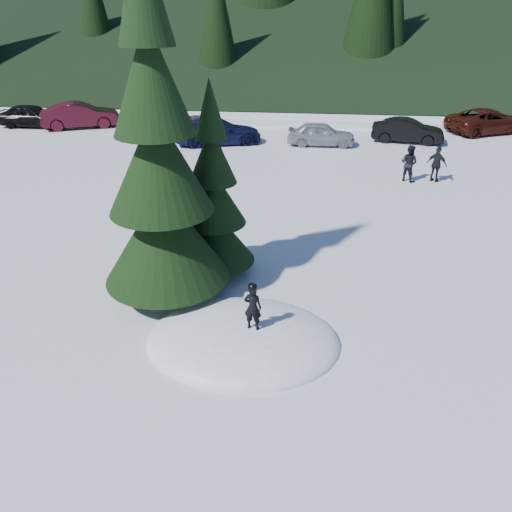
# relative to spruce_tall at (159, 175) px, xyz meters

# --- Properties ---
(ground) EXTENTS (200.00, 200.00, 0.00)m
(ground) POSITION_rel_spruce_tall_xyz_m (2.20, -1.80, -3.32)
(ground) COLOR white
(ground) RESTS_ON ground
(snow_mound) EXTENTS (4.48, 3.52, 0.96)m
(snow_mound) POSITION_rel_spruce_tall_xyz_m (2.20, -1.80, -3.32)
(snow_mound) COLOR white
(snow_mound) RESTS_ON ground
(spruce_tall) EXTENTS (3.20, 3.20, 8.60)m
(spruce_tall) POSITION_rel_spruce_tall_xyz_m (0.00, 0.00, 0.00)
(spruce_tall) COLOR black
(spruce_tall) RESTS_ON ground
(spruce_short) EXTENTS (2.20, 2.20, 5.37)m
(spruce_short) POSITION_rel_spruce_tall_xyz_m (1.00, 1.40, -1.22)
(spruce_short) COLOR black
(spruce_short) RESTS_ON ground
(child_skier) EXTENTS (0.43, 0.31, 1.08)m
(child_skier) POSITION_rel_spruce_tall_xyz_m (2.44, -1.94, -2.30)
(child_skier) COLOR black
(child_skier) RESTS_ON snow_mound
(adult_0) EXTENTS (0.97, 0.93, 1.58)m
(adult_0) POSITION_rel_spruce_tall_xyz_m (7.79, 10.44, -2.53)
(adult_0) COLOR black
(adult_0) RESTS_ON ground
(adult_1) EXTENTS (0.94, 0.84, 1.53)m
(adult_1) POSITION_rel_spruce_tall_xyz_m (8.96, 10.45, -2.55)
(adult_1) COLOR black
(adult_1) RESTS_ON ground
(car_0) EXTENTS (4.06, 1.65, 1.38)m
(car_0) POSITION_rel_spruce_tall_xyz_m (-13.72, 18.68, -2.63)
(car_0) COLOR black
(car_0) RESTS_ON ground
(car_1) EXTENTS (4.88, 3.34, 1.52)m
(car_1) POSITION_rel_spruce_tall_xyz_m (-10.60, 18.80, -2.56)
(car_1) COLOR #390A15
(car_1) RESTS_ON ground
(car_2) EXTENTS (5.51, 3.85, 1.40)m
(car_2) POSITION_rel_spruce_tall_xyz_m (-4.23, 17.33, -2.62)
(car_2) COLOR #55585D
(car_2) RESTS_ON ground
(car_3) EXTENTS (5.09, 3.28, 1.37)m
(car_3) POSITION_rel_spruce_tall_xyz_m (-1.52, 15.86, -2.63)
(car_3) COLOR #0E1134
(car_3) RESTS_ON ground
(car_4) EXTENTS (3.62, 1.48, 1.23)m
(car_4) POSITION_rel_spruce_tall_xyz_m (4.09, 16.10, -2.70)
(car_4) COLOR #93969B
(car_4) RESTS_ON ground
(car_5) EXTENTS (4.03, 1.98, 1.27)m
(car_5) POSITION_rel_spruce_tall_xyz_m (8.84, 17.31, -2.68)
(car_5) COLOR black
(car_5) RESTS_ON ground
(car_6) EXTENTS (5.52, 4.17, 1.39)m
(car_6) POSITION_rel_spruce_tall_xyz_m (13.95, 20.13, -2.62)
(car_6) COLOR #361009
(car_6) RESTS_ON ground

